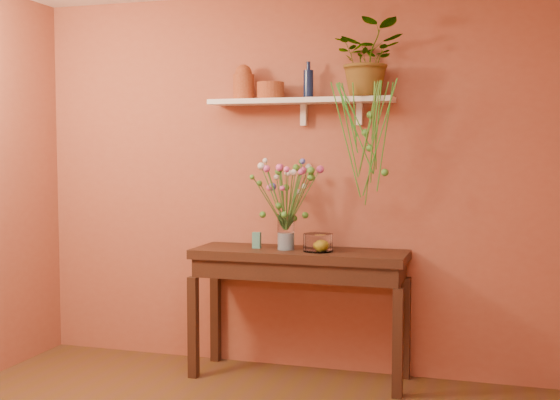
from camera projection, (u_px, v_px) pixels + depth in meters
The scene contains 13 objects.
room at pixel (181, 201), 3.23m from camera, with size 4.04×4.04×2.70m.
sideboard at pixel (299, 269), 4.91m from camera, with size 1.47×0.47×0.90m.
wall_shelf at pixel (302, 102), 4.96m from camera, with size 1.30×0.24×0.19m.
terracotta_jug at pixel (244, 83), 5.07m from camera, with size 0.18×0.18×0.25m.
terracotta_pot at pixel (271, 91), 4.99m from camera, with size 0.19×0.19×0.12m, color #9A4E2E.
blue_bottle at pixel (308, 84), 4.96m from camera, with size 0.08×0.08×0.25m.
spider_plant at pixel (369, 59), 4.78m from camera, with size 0.45×0.39×0.50m, color #41812A.
plant_fronds at pixel (369, 135), 4.67m from camera, with size 0.45×0.33×0.81m.
glass_vase at pixel (286, 235), 4.90m from camera, with size 0.12×0.12×0.24m.
bouquet at pixel (288, 185), 4.88m from camera, with size 0.43×0.53×0.50m.
glass_bowl at pixel (318, 243), 4.82m from camera, with size 0.20×0.20×0.12m.
lemon at pixel (321, 245), 4.80m from camera, with size 0.08×0.08×0.08m, color yellow.
carton at pixel (257, 240), 4.98m from camera, with size 0.06×0.04×0.11m, color teal.
Camera 1 is at (1.36, -2.95, 1.58)m, focal length 45.82 mm.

